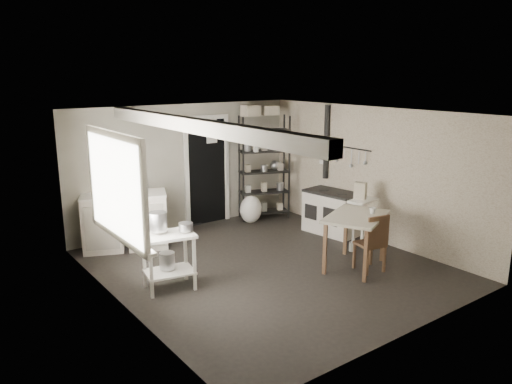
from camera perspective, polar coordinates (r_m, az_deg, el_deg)
floor at (r=7.62m, az=1.36°, el=-8.50°), size 5.00×5.00×0.00m
ceiling at (r=7.08m, az=1.46°, el=9.01°), size 5.00×5.00×0.00m
wall_back at (r=9.32m, az=-8.09°, el=2.86°), size 4.50×0.02×2.30m
wall_front at (r=5.59m, az=17.43°, el=-4.94°), size 4.50×0.02×2.30m
wall_left at (r=6.19m, az=-15.29°, el=-3.00°), size 0.02×5.00×2.30m
wall_right at (r=8.80m, az=13.06°, el=2.00°), size 0.02×5.00×2.30m
window at (r=6.29m, az=-15.90°, el=0.53°), size 0.12×1.76×1.28m
doorway at (r=9.54m, az=-5.60°, el=2.26°), size 0.96×0.10×2.08m
ceiling_beam at (r=6.42m, az=-7.09°, el=7.55°), size 0.18×5.00×0.18m
wallpaper_panel at (r=8.79m, az=13.02°, el=1.99°), size 0.01×5.00×2.30m
utensil_rail at (r=9.08m, az=10.07°, el=5.06°), size 0.06×1.20×0.44m
prep_table at (r=6.84m, az=-9.90°, el=-7.73°), size 0.76×0.61×0.77m
stockpot at (r=6.72m, az=-11.13°, el=-3.33°), size 0.25×0.25×0.25m
saucepan at (r=6.73m, az=-8.03°, el=-3.96°), size 0.21×0.21×0.11m
bucket at (r=6.89m, az=-10.12°, el=-7.73°), size 0.23×0.23×0.23m
base_cabinets at (r=8.52m, az=-14.73°, el=-3.25°), size 1.54×1.12×0.93m
mixing_bowl at (r=8.33m, az=-14.13°, el=-0.06°), size 0.40×0.40×0.07m
counter_cup at (r=8.15m, az=-17.18°, el=-0.46°), size 0.15×0.15×0.10m
shelf_rack at (r=9.83m, az=0.94°, el=2.37°), size 1.04×0.70×2.04m
shelf_jar at (r=9.57m, az=-0.02°, el=4.56°), size 0.10×0.10×0.18m
storage_box_a at (r=9.56m, az=-0.60°, el=8.47°), size 0.33×0.30×0.21m
storage_box_b at (r=9.83m, az=1.51°, el=8.49°), size 0.36×0.34×0.18m
stove at (r=9.11m, az=8.66°, el=-2.00°), size 0.67×1.05×0.77m
stovepipe at (r=9.40m, az=8.08°, el=5.67°), size 0.11×0.11×1.36m
side_ledge at (r=8.45m, az=12.04°, el=-3.46°), size 0.58×0.38×0.83m
oats_box at (r=8.31m, az=11.84°, el=0.41°), size 0.18×0.22×0.28m
work_table at (r=7.61m, az=11.24°, el=-5.74°), size 1.28×1.13×0.81m
table_cup at (r=7.60m, az=13.16°, el=-2.48°), size 0.13×0.13×0.09m
chair at (r=7.51m, az=12.91°, el=-5.25°), size 0.43×0.44×0.88m
flour_sack at (r=9.67m, az=-0.59°, el=-2.15°), size 0.55×0.51×0.54m
floor_crock at (r=8.36m, az=10.97°, el=-6.15°), size 0.15×0.15×0.15m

